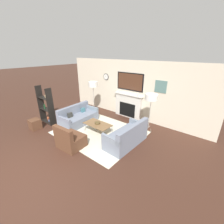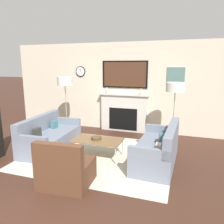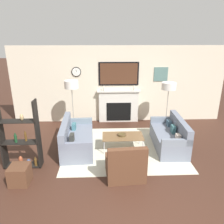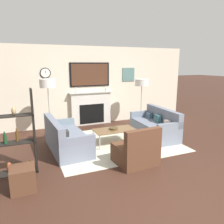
{
  "view_description": "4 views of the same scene",
  "coord_description": "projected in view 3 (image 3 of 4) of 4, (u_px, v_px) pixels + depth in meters",
  "views": [
    {
      "loc": [
        3.75,
        -1.02,
        3.06
      ],
      "look_at": [
        0.18,
        3.36,
        0.76
      ],
      "focal_mm": 24.0,
      "sensor_mm": 36.0,
      "label": 1
    },
    {
      "loc": [
        1.75,
        -1.55,
        2.02
      ],
      "look_at": [
        0.16,
        3.2,
        0.94
      ],
      "focal_mm": 35.0,
      "sensor_mm": 36.0,
      "label": 2
    },
    {
      "loc": [
        -0.54,
        -2.7,
        2.99
      ],
      "look_at": [
        -0.3,
        3.37,
        0.87
      ],
      "focal_mm": 35.0,
      "sensor_mm": 36.0,
      "label": 3
    },
    {
      "loc": [
        -2.26,
        -2.38,
        2.12
      ],
      "look_at": [
        0.07,
        3.13,
        0.79
      ],
      "focal_mm": 35.0,
      "sensor_mm": 36.0,
      "label": 4
    }
  ],
  "objects": [
    {
      "name": "coffee_table",
      "position": [
        123.0,
        137.0,
        5.99
      ],
      "size": [
        1.11,
        0.6,
        0.4
      ],
      "color": "brown",
      "rests_on": "ground_plane"
    },
    {
      "name": "area_rug",
      "position": [
        123.0,
        147.0,
        6.19
      ],
      "size": [
        3.24,
        2.69,
        0.01
      ],
      "color": "beige",
      "rests_on": "ground_plane"
    },
    {
      "name": "couch_left",
      "position": [
        76.0,
        139.0,
        6.04
      ],
      "size": [
        0.91,
        1.77,
        0.81
      ],
      "color": "slate",
      "rests_on": "ground_plane"
    },
    {
      "name": "floor_lamp_left",
      "position": [
        72.0,
        85.0,
        6.76
      ],
      "size": [
        0.44,
        0.44,
        1.71
      ],
      "color": "#9E998E",
      "rests_on": "ground_plane"
    },
    {
      "name": "decorative_bowl",
      "position": [
        122.0,
        135.0,
        5.99
      ],
      "size": [
        0.23,
        0.23,
        0.06
      ],
      "color": "#4C3E20",
      "rests_on": "coffee_table"
    },
    {
      "name": "floor_lamp_right",
      "position": [
        169.0,
        87.0,
        6.9
      ],
      "size": [
        0.46,
        0.46,
        1.62
      ],
      "color": "#9E998E",
      "rests_on": "ground_plane"
    },
    {
      "name": "ottoman",
      "position": [
        20.0,
        175.0,
        4.63
      ],
      "size": [
        0.41,
        0.41,
        0.42
      ],
      "color": "#543321",
      "rests_on": "ground_plane"
    },
    {
      "name": "shelf_unit",
      "position": [
        21.0,
        139.0,
        5.09
      ],
      "size": [
        0.88,
        0.28,
        1.66
      ],
      "color": "black",
      "rests_on": "ground_plane"
    },
    {
      "name": "fireplace_wall",
      "position": [
        119.0,
        88.0,
        7.79
      ],
      "size": [
        7.56,
        0.28,
        2.7
      ],
      "color": "beige",
      "rests_on": "ground_plane"
    },
    {
      "name": "couch_right",
      "position": [
        170.0,
        137.0,
        6.14
      ],
      "size": [
        0.82,
        1.68,
        0.84
      ],
      "color": "slate",
      "rests_on": "ground_plane"
    },
    {
      "name": "armchair",
      "position": [
        125.0,
        166.0,
        4.82
      ],
      "size": [
        0.88,
        0.78,
        0.84
      ],
      "color": "#543321",
      "rests_on": "ground_plane"
    }
  ]
}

